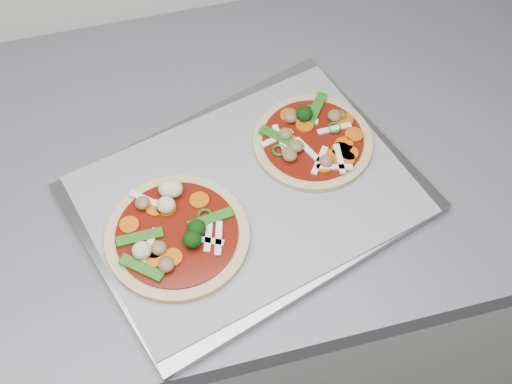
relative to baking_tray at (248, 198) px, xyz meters
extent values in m
cube|color=#BBBBB9|center=(-0.26, 0.08, -0.48)|extent=(3.60, 0.60, 0.86)
cube|color=slate|center=(-0.26, 0.08, -0.03)|extent=(3.60, 0.60, 0.04)
cube|color=gray|center=(0.00, 0.00, 0.00)|extent=(0.50, 0.43, 0.01)
cube|color=gray|center=(0.00, 0.00, 0.01)|extent=(0.47, 0.39, 0.00)
cylinder|color=tan|center=(-0.10, -0.04, 0.01)|extent=(0.19, 0.19, 0.01)
cylinder|color=#651108|center=(-0.10, -0.04, 0.02)|extent=(0.16, 0.16, 0.00)
cube|color=white|center=(-0.13, 0.01, 0.02)|extent=(0.04, 0.04, 0.00)
cube|color=white|center=(-0.07, -0.06, 0.02)|extent=(0.05, 0.03, 0.00)
torus|color=#22440C|center=(-0.06, -0.03, 0.02)|extent=(0.03, 0.03, 0.00)
ellipsoid|color=brown|center=(-0.14, 0.01, 0.03)|extent=(0.03, 0.03, 0.01)
ellipsoid|color=beige|center=(-0.09, 0.02, 0.03)|extent=(0.03, 0.03, 0.02)
ellipsoid|color=brown|center=(-0.12, -0.09, 0.03)|extent=(0.02, 0.02, 0.01)
cylinder|color=#CB5600|center=(-0.16, -0.02, 0.02)|extent=(0.03, 0.03, 0.00)
cube|color=white|center=(-0.14, -0.05, 0.02)|extent=(0.03, 0.05, 0.00)
cube|color=#2F6D1A|center=(-0.15, -0.08, 0.02)|extent=(0.05, 0.05, 0.00)
ellipsoid|color=brown|center=(-0.13, -0.06, 0.03)|extent=(0.03, 0.03, 0.01)
ellipsoid|color=beige|center=(-0.10, 0.02, 0.03)|extent=(0.03, 0.03, 0.02)
cylinder|color=#CB5600|center=(-0.11, -0.08, 0.02)|extent=(0.03, 0.03, 0.00)
cube|color=white|center=(-0.05, -0.07, 0.02)|extent=(0.02, 0.05, 0.00)
cube|color=#2F6D1A|center=(-0.06, -0.04, 0.02)|extent=(0.06, 0.02, 0.00)
cylinder|color=#CB5600|center=(-0.13, -0.06, 0.02)|extent=(0.04, 0.04, 0.00)
torus|color=#22440C|center=(-0.12, -0.08, 0.02)|extent=(0.02, 0.02, 0.00)
ellipsoid|color=beige|center=(-0.15, -0.06, 0.03)|extent=(0.03, 0.03, 0.02)
cube|color=#2F6D1A|center=(-0.15, -0.04, 0.02)|extent=(0.06, 0.01, 0.00)
cylinder|color=#CB5600|center=(-0.11, -0.01, 0.02)|extent=(0.04, 0.04, 0.00)
ellipsoid|color=black|center=(-0.08, -0.05, 0.03)|extent=(0.03, 0.03, 0.02)
cylinder|color=#CB5600|center=(-0.12, 0.00, 0.02)|extent=(0.04, 0.04, 0.00)
ellipsoid|color=black|center=(-0.09, -0.06, 0.03)|extent=(0.03, 0.03, 0.02)
cylinder|color=#CB5600|center=(-0.06, 0.00, 0.02)|extent=(0.04, 0.04, 0.00)
cylinder|color=#CB5600|center=(-0.14, -0.07, 0.02)|extent=(0.04, 0.04, 0.00)
ellipsoid|color=beige|center=(-0.11, -0.01, 0.03)|extent=(0.03, 0.03, 0.02)
cube|color=white|center=(-0.06, -0.06, 0.02)|extent=(0.02, 0.05, 0.00)
cylinder|color=tan|center=(0.11, 0.06, 0.01)|extent=(0.21, 0.21, 0.01)
cylinder|color=#651108|center=(0.11, 0.06, 0.02)|extent=(0.18, 0.18, 0.00)
ellipsoid|color=brown|center=(0.07, 0.03, 0.03)|extent=(0.03, 0.03, 0.01)
cube|color=white|center=(0.10, 0.09, 0.02)|extent=(0.05, 0.03, 0.00)
cylinder|color=#CB5600|center=(0.16, 0.08, 0.02)|extent=(0.03, 0.03, 0.00)
cylinder|color=#CB5600|center=(0.10, 0.08, 0.02)|extent=(0.03, 0.03, 0.00)
cube|color=white|center=(0.14, 0.07, 0.02)|extent=(0.05, 0.01, 0.00)
cylinder|color=#CB5600|center=(0.15, 0.02, 0.02)|extent=(0.03, 0.03, 0.00)
torus|color=#22440C|center=(0.06, 0.05, 0.02)|extent=(0.03, 0.03, 0.00)
cylinder|color=#CB5600|center=(0.12, 0.02, 0.02)|extent=(0.04, 0.04, 0.00)
cube|color=#2F6D1A|center=(0.06, 0.07, 0.02)|extent=(0.05, 0.05, 0.00)
cube|color=white|center=(0.10, 0.02, 0.02)|extent=(0.03, 0.04, 0.00)
ellipsoid|color=brown|center=(0.07, 0.04, 0.03)|extent=(0.02, 0.02, 0.01)
torus|color=#22440C|center=(0.12, 0.10, 0.02)|extent=(0.02, 0.02, 0.00)
cylinder|color=#CB5600|center=(0.14, 0.01, 0.02)|extent=(0.03, 0.03, 0.00)
torus|color=#22440C|center=(0.15, 0.09, 0.02)|extent=(0.03, 0.03, 0.00)
cylinder|color=#CB5600|center=(0.14, 0.03, 0.02)|extent=(0.03, 0.03, 0.00)
cylinder|color=#CB5600|center=(0.11, 0.01, 0.02)|extent=(0.03, 0.03, 0.00)
ellipsoid|color=black|center=(0.10, 0.09, 0.03)|extent=(0.03, 0.03, 0.02)
ellipsoid|color=brown|center=(0.09, 0.10, 0.03)|extent=(0.02, 0.02, 0.01)
cube|color=white|center=(0.09, 0.04, 0.02)|extent=(0.03, 0.05, 0.00)
torus|color=#22440C|center=(0.14, 0.07, 0.02)|extent=(0.03, 0.03, 0.00)
cylinder|color=#CB5600|center=(0.09, 0.10, 0.02)|extent=(0.03, 0.03, 0.00)
ellipsoid|color=brown|center=(0.15, 0.08, 0.03)|extent=(0.02, 0.02, 0.01)
ellipsoid|color=brown|center=(0.08, 0.05, 0.03)|extent=(0.03, 0.03, 0.01)
cube|color=white|center=(0.12, 0.00, 0.02)|extent=(0.05, 0.02, 0.00)
cube|color=#2F6D1A|center=(0.13, 0.11, 0.02)|extent=(0.05, 0.06, 0.00)
cylinder|color=#CB5600|center=(0.14, 0.04, 0.02)|extent=(0.03, 0.03, 0.00)
cube|color=white|center=(0.13, 0.01, 0.02)|extent=(0.01, 0.05, 0.00)
ellipsoid|color=brown|center=(0.07, 0.07, 0.03)|extent=(0.02, 0.02, 0.01)
cylinder|color=#CB5600|center=(0.07, 0.06, 0.02)|extent=(0.04, 0.04, 0.00)
ellipsoid|color=brown|center=(0.11, 0.01, 0.03)|extent=(0.02, 0.02, 0.01)
cube|color=white|center=(0.06, 0.07, 0.02)|extent=(0.05, 0.02, 0.00)
cube|color=white|center=(0.06, 0.07, 0.02)|extent=(0.01, 0.05, 0.00)
cylinder|color=#CB5600|center=(0.16, 0.05, 0.02)|extent=(0.03, 0.03, 0.00)
camera|label=1|loc=(-0.12, -0.51, 0.78)|focal=50.00mm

